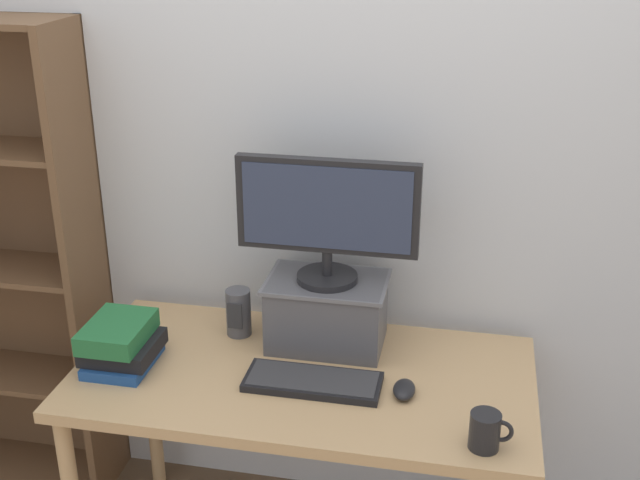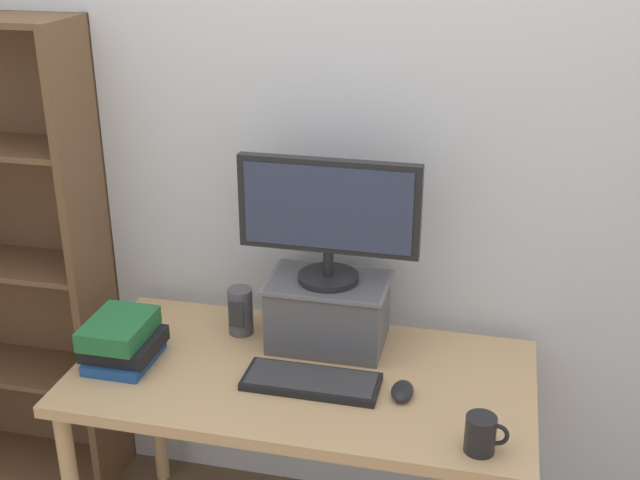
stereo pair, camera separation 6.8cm
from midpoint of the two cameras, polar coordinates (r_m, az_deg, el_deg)
name	(u,v)px [view 2 (the right image)]	position (r m, az deg, el deg)	size (l,w,h in m)	color
back_wall	(334,155)	(2.62, 1.78, 6.06)	(7.00, 0.08, 2.60)	silver
desk	(302,395)	(2.49, -0.48, -10.96)	(1.38, 0.70, 0.75)	tan
riser_box	(328,310)	(2.54, 1.35, -5.03)	(0.38, 0.26, 0.22)	#515156
computer_monitor	(328,214)	(2.41, 1.41, 1.83)	(0.56, 0.19, 0.39)	black
keyboard	(311,381)	(2.38, 0.21, -10.03)	(0.40, 0.16, 0.02)	black
computer_mouse	(402,391)	(2.35, 6.71, -10.63)	(0.06, 0.10, 0.04)	black
book_stack	(122,340)	(2.54, -13.15, -6.97)	(0.21, 0.24, 0.14)	navy
coffee_mug	(481,434)	(2.16, 12.32, -13.34)	(0.11, 0.08, 0.10)	black
desk_speaker	(240,311)	(2.63, -4.94, -5.06)	(0.08, 0.09, 0.16)	#4C4C51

